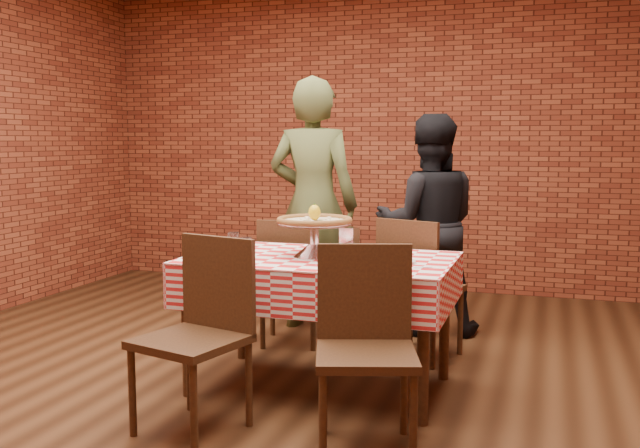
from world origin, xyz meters
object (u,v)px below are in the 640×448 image
(condiment_caddy, at_px, (349,238))
(diner_olive, at_px, (313,204))
(pizza, at_px, (315,221))
(chair_far_left, at_px, (292,281))
(table, at_px, (320,323))
(water_glass_right, at_px, (234,241))
(water_glass_left, at_px, (246,247))
(chair_far_right, at_px, (422,287))
(chair_near_right, at_px, (366,352))
(chair_near_left, at_px, (190,337))
(pizza_stand, at_px, (315,239))
(diner_black, at_px, (428,224))

(condiment_caddy, relative_size, diner_olive, 0.07)
(pizza, relative_size, chair_far_left, 0.49)
(table, height_order, chair_far_left, chair_far_left)
(water_glass_right, xyz_separation_m, condiment_caddy, (0.65, 0.24, 0.01))
(water_glass_left, xyz_separation_m, chair_far_right, (0.85, 0.88, -0.35))
(chair_far_left, distance_m, chair_far_right, 0.91)
(chair_near_right, relative_size, chair_far_left, 1.05)
(chair_near_left, relative_size, chair_near_right, 1.01)
(water_glass_left, xyz_separation_m, diner_olive, (-0.06, 1.36, 0.12))
(condiment_caddy, height_order, chair_far_right, chair_far_right)
(table, height_order, diner_olive, diner_olive)
(pizza_stand, xyz_separation_m, pizza, (0.00, 0.00, 0.10))
(condiment_caddy, bearing_deg, chair_far_right, 66.86)
(pizza_stand, distance_m, water_glass_right, 0.53)
(chair_far_left, height_order, diner_black, diner_black)
(pizza_stand, height_order, diner_olive, diner_olive)
(table, bearing_deg, diner_olive, 110.32)
(pizza, xyz_separation_m, diner_olive, (-0.42, 1.23, -0.02))
(table, relative_size, chair_near_left, 1.57)
(water_glass_right, distance_m, chair_far_right, 1.28)
(diner_black, bearing_deg, chair_near_right, 78.50)
(table, bearing_deg, chair_far_left, 120.39)
(table, height_order, pizza, pizza)
(table, relative_size, pizza_stand, 3.38)
(pizza, distance_m, water_glass_right, 0.55)
(water_glass_left, relative_size, chair_far_right, 0.12)
(chair_near_right, bearing_deg, chair_far_left, 103.87)
(chair_near_left, height_order, diner_olive, diner_olive)
(table, xyz_separation_m, condiment_caddy, (0.08, 0.31, 0.45))
(water_glass_right, bearing_deg, chair_far_left, 82.31)
(pizza_stand, relative_size, chair_far_right, 0.47)
(chair_near_left, distance_m, diner_black, 2.33)
(water_glass_left, distance_m, water_glass_right, 0.24)
(water_glass_right, height_order, chair_far_left, chair_far_left)
(pizza_stand, relative_size, pizza, 1.01)
(table, relative_size, water_glass_left, 13.44)
(chair_far_left, bearing_deg, chair_near_right, 110.38)
(chair_far_right, bearing_deg, condiment_caddy, 70.48)
(table, height_order, chair_near_right, chair_near_right)
(water_glass_right, bearing_deg, chair_near_left, -79.12)
(table, height_order, condiment_caddy, condiment_caddy)
(chair_near_right, distance_m, chair_far_right, 1.51)
(chair_near_right, xyz_separation_m, diner_olive, (-0.92, 1.99, 0.47))
(pizza_stand, bearing_deg, condiment_caddy, 67.20)
(chair_near_left, distance_m, diner_olive, 2.09)
(pizza, height_order, condiment_caddy, pizza)
(chair_near_left, bearing_deg, water_glass_right, 115.60)
(pizza, height_order, chair_near_right, pizza)
(pizza_stand, xyz_separation_m, water_glass_right, (-0.53, 0.05, -0.04))
(pizza, distance_m, diner_olive, 1.30)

